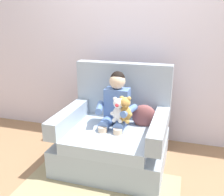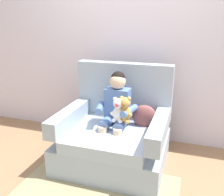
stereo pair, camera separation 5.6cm
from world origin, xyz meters
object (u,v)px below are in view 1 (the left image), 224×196
armchair (115,135)px  plush_white (118,110)px  throw_pillow (144,116)px  plush_honey (125,110)px  seated_child (116,107)px

armchair → plush_white: bearing=-59.5°
throw_pillow → plush_honey: bearing=-125.2°
plush_honey → plush_white: (-0.07, -0.01, -0.01)m
throw_pillow → seated_child: bearing=-161.2°
armchair → throw_pillow: size_ratio=4.24×
armchair → seated_child: 0.32m
seated_child → plush_white: bearing=-69.9°
armchair → plush_honey: size_ratio=4.08×
armchair → throw_pillow: 0.37m
armchair → plush_white: armchair is taller
plush_honey → plush_white: 0.07m
armchair → seated_child: size_ratio=1.34×
seated_child → throw_pillow: (0.29, 0.10, -0.11)m
armchair → seated_child: (0.00, 0.02, 0.31)m
armchair → plush_white: size_ratio=4.32×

